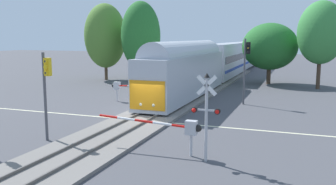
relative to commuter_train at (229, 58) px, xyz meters
The scene contains 13 objects.
ground_plane 32.22m from the commuter_train, 90.01° to the right, with size 220.00×220.00×0.00m, color #47474C.
road_centre_stripe 32.22m from the commuter_train, 90.01° to the right, with size 44.00×0.20×0.01m.
railway_track 32.22m from the commuter_train, 90.01° to the right, with size 4.40×80.00×0.32m.
commuter_train is the anchor object (origin of this frame).
crossing_gate_near 38.76m from the commuter_train, 82.87° to the right, with size 5.65×0.40×1.80m.
crossing_signal_mast 39.46m from the commuter_train, 80.85° to the right, with size 1.36×0.44×4.22m.
crossing_gate_far 26.24m from the commuter_train, 100.41° to the right, with size 5.99×0.40×1.80m.
traffic_signal_median 38.69m from the commuter_train, 94.43° to the right, with size 0.53×0.38×5.01m.
traffic_signal_far_side 24.11m from the commuter_train, 75.99° to the right, with size 0.53×0.38×5.71m.
oak_far_right 16.57m from the commuter_train, 41.22° to the right, with size 5.13×5.13×9.86m.
pine_left_background 18.89m from the commuter_train, 143.14° to the right, with size 5.62×5.62×10.33m.
elm_centre_background 10.48m from the commuter_train, 50.89° to the right, with size 6.80×6.80×7.58m.
oak_behind_train 15.93m from the commuter_train, 124.56° to the right, with size 4.95×4.95×10.29m.
Camera 1 is at (10.33, -23.03, 5.84)m, focal length 39.01 mm.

